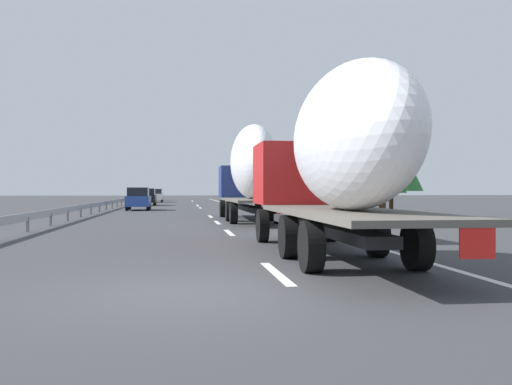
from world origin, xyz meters
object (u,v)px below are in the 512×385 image
(car_blue_sedan, at_px, (138,199))
(car_yellow_coupe, at_px, (157,194))
(car_white_van, at_px, (156,196))
(road_sign, at_px, (251,183))
(car_black_suv, at_px, (148,197))
(truck_trailing, at_px, (336,156))
(truck_lead, at_px, (250,169))

(car_blue_sedan, relative_size, car_yellow_coupe, 0.95)
(car_white_van, height_order, car_blue_sedan, car_blue_sedan)
(car_blue_sedan, relative_size, road_sign, 1.23)
(car_white_van, distance_m, car_black_suv, 16.54)
(truck_trailing, bearing_deg, car_white_van, 5.99)
(car_yellow_coupe, distance_m, car_black_suv, 33.37)
(truck_trailing, relative_size, car_white_van, 2.69)
(truck_lead, relative_size, road_sign, 3.99)
(truck_trailing, distance_m, road_sign, 41.63)
(truck_lead, bearing_deg, truck_trailing, -180.00)
(road_sign, bearing_deg, truck_trailing, 175.73)
(car_black_suv, bearing_deg, truck_lead, -167.77)
(car_white_van, xyz_separation_m, car_yellow_coupe, (16.83, 0.39, 0.02))
(truck_trailing, bearing_deg, car_yellow_coupe, 5.05)
(truck_trailing, height_order, car_white_van, truck_trailing)
(car_yellow_coupe, xyz_separation_m, road_sign, (-41.37, -10.43, 1.41))
(car_yellow_coupe, height_order, road_sign, road_sign)
(car_blue_sedan, xyz_separation_m, car_black_suv, (14.87, 0.06, -0.01))
(truck_trailing, xyz_separation_m, car_white_van, (66.05, 6.93, -1.56))
(road_sign, bearing_deg, truck_lead, 172.85)
(car_white_van, distance_m, road_sign, 26.55)
(truck_lead, height_order, car_white_van, truck_lead)
(car_white_van, bearing_deg, car_yellow_coupe, 1.33)
(truck_lead, height_order, car_yellow_coupe, truck_lead)
(truck_lead, distance_m, car_yellow_coupe, 66.52)
(car_blue_sedan, bearing_deg, car_yellow_coupe, 0.35)
(car_yellow_coupe, bearing_deg, truck_lead, -173.67)
(car_white_van, bearing_deg, truck_lead, -171.99)
(car_white_van, bearing_deg, road_sign, -157.77)
(truck_lead, bearing_deg, car_black_suv, 12.23)
(truck_trailing, distance_m, car_black_suv, 50.04)
(truck_lead, height_order, car_blue_sedan, truck_lead)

